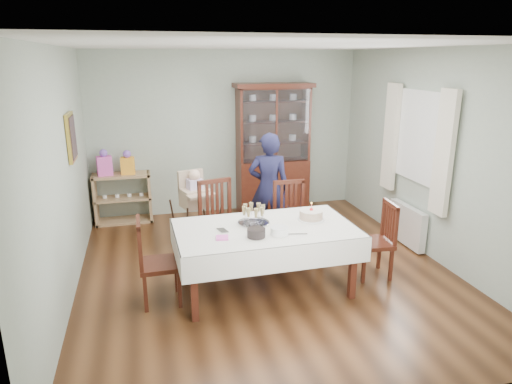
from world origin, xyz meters
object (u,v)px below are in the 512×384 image
object	(u,v)px
china_cabinet	(273,147)
high_chair	(196,216)
chair_far_left	(221,239)
woman	(269,188)
dining_table	(265,258)
gift_bag_orange	(128,163)
gift_bag_pink	(104,164)
chair_far_right	(292,235)
chair_end_left	(159,278)
sideboard	(123,198)
chair_end_right	(374,254)
birthday_cake	(311,215)
champagne_tray	(254,218)

from	to	relation	value
china_cabinet	high_chair	world-z (taller)	china_cabinet
chair_far_left	woman	bearing A→B (deg)	22.18
dining_table	gift_bag_orange	distance (m)	3.16
high_chair	gift_bag_pink	world-z (taller)	gift_bag_pink
chair_far_right	chair_end_left	bearing A→B (deg)	-155.06
chair_end_left	woman	bearing A→B (deg)	-50.15
woman	gift_bag_orange	bearing A→B (deg)	-17.45
sideboard	woman	size ratio (longest dim) A/B	0.57
dining_table	chair_end_right	bearing A→B (deg)	0.51
sideboard	birthday_cake	distance (m)	3.46
champagne_tray	gift_bag_pink	world-z (taller)	gift_bag_pink
chair_end_left	chair_end_right	world-z (taller)	chair_end_left
chair_far_left	champagne_tray	xyz separation A→B (m)	(0.25, -0.71, 0.51)
dining_table	chair_end_left	world-z (taller)	chair_end_left
dining_table	woman	bearing A→B (deg)	72.65
birthday_cake	chair_far_right	bearing A→B (deg)	89.01
gift_bag_orange	champagne_tray	bearing A→B (deg)	-61.50
china_cabinet	sideboard	xyz separation A→B (m)	(-2.50, 0.02, -0.72)
sideboard	champagne_tray	size ratio (longest dim) A/B	2.48
chair_far_left	gift_bag_pink	distance (m)	2.49
chair_far_right	gift_bag_orange	bearing A→B (deg)	138.48
china_cabinet	gift_bag_pink	world-z (taller)	china_cabinet
chair_far_right	gift_bag_orange	size ratio (longest dim) A/B	2.63
sideboard	birthday_cake	world-z (taller)	birthday_cake
chair_end_left	gift_bag_pink	size ratio (longest dim) A/B	2.31
dining_table	gift_bag_pink	world-z (taller)	gift_bag_pink
dining_table	chair_end_left	distance (m)	1.19
chair_far_left	birthday_cake	xyz separation A→B (m)	(0.93, -0.75, 0.50)
chair_end_left	sideboard	bearing A→B (deg)	8.14
champagne_tray	chair_far_right	bearing A→B (deg)	43.34
chair_far_left	chair_far_right	size ratio (longest dim) A/B	1.06
champagne_tray	gift_bag_orange	xyz separation A→B (m)	(-1.40, 2.58, 0.14)
chair_far_right	birthday_cake	distance (m)	0.86
dining_table	chair_end_left	size ratio (longest dim) A/B	2.11
high_chair	champagne_tray	xyz separation A→B (m)	(0.50, -1.34, 0.40)
sideboard	chair_end_left	bearing A→B (deg)	-81.02
chair_far_left	high_chair	world-z (taller)	high_chair
dining_table	gift_bag_orange	size ratio (longest dim) A/B	5.28
china_cabinet	high_chair	xyz separation A→B (m)	(-1.48, -1.25, -0.69)
gift_bag_pink	chair_end_left	bearing A→B (deg)	-76.22
gift_bag_orange	china_cabinet	bearing A→B (deg)	-0.04
champagne_tray	sideboard	bearing A→B (deg)	120.24
high_chair	champagne_tray	world-z (taller)	high_chair
high_chair	gift_bag_pink	distance (m)	1.85
china_cabinet	gift_bag_pink	xyz separation A→B (m)	(-2.73, 0.00, -0.14)
birthday_cake	gift_bag_orange	bearing A→B (deg)	128.48
sideboard	woman	distance (m)	2.48
chair_end_left	gift_bag_pink	distance (m)	2.88
dining_table	sideboard	world-z (taller)	sideboard
sideboard	high_chair	bearing A→B (deg)	-51.27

